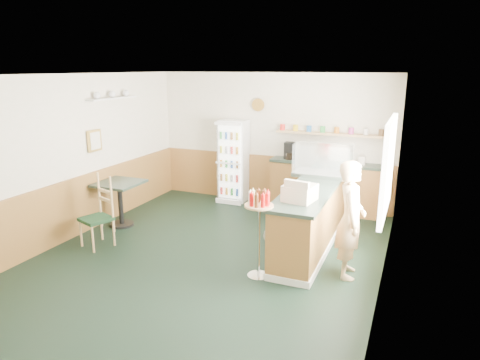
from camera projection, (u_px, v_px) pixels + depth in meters
The scene contains 13 objects.
ground at pixel (208, 256), 6.53m from camera, with size 6.00×6.00×0.00m, color black.
room_envelope at pixel (215, 149), 6.88m from camera, with size 5.04×6.02×2.72m.
service_counter at pixel (313, 217), 6.87m from camera, with size 0.68×3.01×1.01m.
back_counter at pixel (325, 185), 8.45m from camera, with size 2.24×0.42×1.69m.
drinks_fridge at pixel (233, 161), 9.04m from camera, with size 0.57×0.51×1.74m.
display_case at pixel (323, 160), 7.18m from camera, with size 0.97×0.50×0.55m.
cash_register at pixel (300, 193), 5.88m from camera, with size 0.39×0.41×0.23m, color beige.
shopkeeper at pixel (350, 220), 5.74m from camera, with size 0.54×0.39×1.62m, color tan.
condiment_stand at pixel (259, 220), 5.69m from camera, with size 0.39×0.39×1.21m.
newspaper_rack at pixel (291, 213), 6.95m from camera, with size 0.09×0.46×0.54m.
cafe_table at pixel (120, 195), 7.66m from camera, with size 0.75×0.75×0.82m.
cafe_chair at pixel (99, 209), 6.84m from camera, with size 0.55×0.55×1.15m.
dog_doorstop at pixel (270, 236), 6.99m from camera, with size 0.23×0.29×0.27m.
Camera 1 is at (2.76, -5.37, 2.79)m, focal length 32.00 mm.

